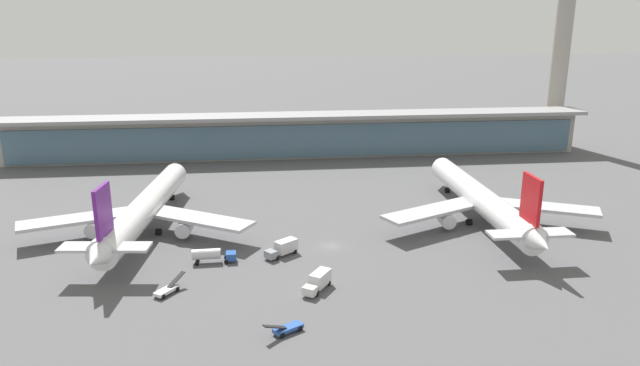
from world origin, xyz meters
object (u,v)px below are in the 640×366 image
(service_truck_near_nose_white, at_px, (168,290))
(service_truck_on_taxiway_blue, at_px, (212,255))
(service_truck_by_tail_grey, at_px, (283,248))
(service_truck_under_wing_white, at_px, (318,281))
(airliner_left_stand, at_px, (144,209))
(service_truck_mid_apron_blue, at_px, (287,328))
(airliner_centre_stand, at_px, (481,199))
(control_tower, at_px, (564,24))

(service_truck_near_nose_white, xyz_separation_m, service_truck_on_taxiway_blue, (6.96, 12.74, 0.90))
(service_truck_by_tail_grey, bearing_deg, service_truck_near_nose_white, -145.12)
(service_truck_near_nose_white, distance_m, service_truck_on_taxiway_blue, 14.55)
(service_truck_under_wing_white, xyz_separation_m, service_truck_by_tail_grey, (-5.39, 16.14, 0.00))
(service_truck_on_taxiway_blue, bearing_deg, airliner_left_stand, 130.17)
(airliner_left_stand, bearing_deg, service_truck_mid_apron_blue, -58.36)
(airliner_left_stand, height_order, service_truck_on_taxiway_blue, airliner_left_stand)
(service_truck_under_wing_white, height_order, service_truck_mid_apron_blue, service_truck_under_wing_white)
(airliner_centre_stand, height_order, control_tower, control_tower)
(service_truck_by_tail_grey, bearing_deg, control_tower, 41.93)
(airliner_left_stand, relative_size, service_truck_mid_apron_blue, 10.25)
(airliner_centre_stand, bearing_deg, service_truck_mid_apron_blue, -137.17)
(service_truck_mid_apron_blue, relative_size, control_tower, 0.08)
(service_truck_mid_apron_blue, bearing_deg, control_tower, 49.41)
(service_truck_near_nose_white, xyz_separation_m, service_truck_mid_apron_blue, (20.11, -15.60, 0.00))
(airliner_left_stand, xyz_separation_m, service_truck_on_taxiway_blue, (15.94, -18.88, -3.91))
(service_truck_under_wing_white, relative_size, control_tower, 0.09)
(airliner_centre_stand, distance_m, service_truck_mid_apron_blue, 66.45)
(service_truck_on_taxiway_blue, bearing_deg, service_truck_under_wing_white, -35.68)
(airliner_left_stand, height_order, airliner_centre_stand, same)
(airliner_centre_stand, distance_m, control_tower, 109.49)
(service_truck_near_nose_white, distance_m, service_truck_by_tail_grey, 25.86)
(airliner_left_stand, bearing_deg, service_truck_under_wing_white, -42.83)
(service_truck_under_wing_white, bearing_deg, service_truck_on_taxiway_blue, 144.32)
(airliner_left_stand, relative_size, service_truck_on_taxiway_blue, 7.74)
(airliner_centre_stand, xyz_separation_m, service_truck_by_tail_grey, (-47.51, -14.68, -3.93))
(service_truck_under_wing_white, bearing_deg, airliner_left_stand, 137.17)
(service_truck_near_nose_white, xyz_separation_m, service_truck_under_wing_white, (26.59, -1.36, 0.88))
(service_truck_mid_apron_blue, distance_m, service_truck_by_tail_grey, 30.41)
(airliner_left_stand, distance_m, airliner_centre_stand, 77.73)
(airliner_centre_stand, relative_size, service_truck_by_tail_grey, 9.30)
(airliner_centre_stand, height_order, service_truck_on_taxiway_blue, airliner_centre_stand)
(service_truck_by_tail_grey, bearing_deg, airliner_left_stand, 150.83)
(airliner_left_stand, relative_size, airliner_centre_stand, 1.00)
(service_truck_under_wing_white, bearing_deg, service_truck_by_tail_grey, 108.48)
(service_truck_under_wing_white, distance_m, service_truck_mid_apron_blue, 15.67)
(service_truck_mid_apron_blue, bearing_deg, service_truck_under_wing_white, 65.52)
(airliner_left_stand, distance_m, service_truck_mid_apron_blue, 55.68)
(service_truck_by_tail_grey, relative_size, service_truck_on_taxiway_blue, 0.83)
(airliner_centre_stand, relative_size, service_truck_on_taxiway_blue, 7.71)
(service_truck_under_wing_white, bearing_deg, service_truck_mid_apron_blue, -114.48)
(airliner_centre_stand, xyz_separation_m, service_truck_mid_apron_blue, (-48.60, -45.05, -4.81))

